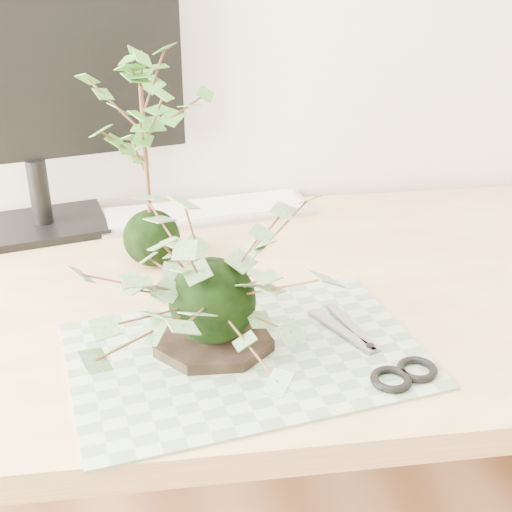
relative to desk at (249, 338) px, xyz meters
name	(u,v)px	position (x,y,z in m)	size (l,w,h in m)	color
desk	(249,338)	(0.00, 0.00, 0.00)	(1.60, 0.70, 0.74)	#DDB671
cutting_mat	(246,355)	(-0.03, -0.17, 0.09)	(0.44, 0.29, 0.00)	slate
stone_dish	(214,343)	(-0.07, -0.15, 0.10)	(0.16, 0.16, 0.01)	black
ivy_kokedama	(211,264)	(-0.07, -0.15, 0.21)	(0.41, 0.41, 0.22)	black
maple_kokedama	(142,101)	(-0.14, 0.10, 0.35)	(0.20, 0.20, 0.37)	black
keyboard	(206,211)	(-0.04, 0.29, 0.09)	(0.40, 0.17, 0.02)	#B4B5BE
monitor	(24,77)	(-0.33, 0.27, 0.35)	(0.52, 0.20, 0.46)	black
scissors	(382,365)	(0.14, -0.23, 0.10)	(0.11, 0.21, 0.01)	gray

